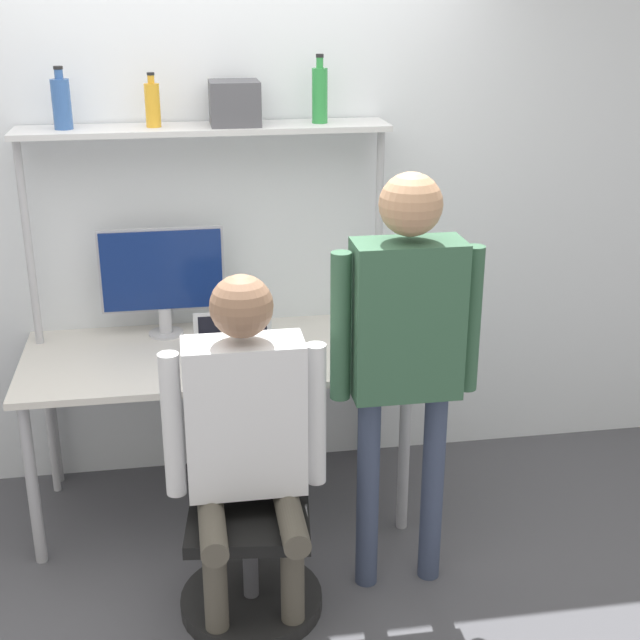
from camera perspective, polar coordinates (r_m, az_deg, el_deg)
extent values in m
plane|color=#4C4C51|center=(4.03, -5.88, -14.63)|extent=(12.00, 12.00, 0.00)
cube|color=silver|center=(4.25, -7.31, 7.28)|extent=(8.00, 0.06, 2.70)
cube|color=beige|center=(4.02, -6.67, -2.26)|extent=(1.71, 0.79, 0.03)
cylinder|color=#A5A5AA|center=(3.95, -17.93, -10.00)|extent=(0.05, 0.05, 0.75)
cylinder|color=#A5A5AA|center=(4.00, 5.40, -8.54)|extent=(0.05, 0.05, 0.75)
cylinder|color=#A5A5AA|center=(4.54, -16.82, -5.71)|extent=(0.05, 0.05, 0.75)
cylinder|color=#A5A5AA|center=(4.58, 3.30, -4.51)|extent=(0.05, 0.05, 0.75)
cube|color=silver|center=(4.00, -7.45, 12.05)|extent=(1.63, 0.28, 0.02)
cylinder|color=#B2B2B7|center=(4.26, -17.61, -0.23)|extent=(0.04, 0.04, 1.75)
cylinder|color=#B2B2B7|center=(4.31, 3.67, 0.99)|extent=(0.04, 0.04, 1.75)
cylinder|color=#B7B7BC|center=(4.25, -9.82, -0.84)|extent=(0.16, 0.16, 0.01)
cylinder|color=#B7B7BC|center=(4.23, -9.87, -0.01)|extent=(0.06, 0.06, 0.12)
cube|color=#B7B7BC|center=(4.16, -10.08, 3.19)|extent=(0.57, 0.01, 0.39)
cube|color=navy|center=(4.15, -10.08, 3.16)|extent=(0.55, 0.02, 0.37)
cube|color=#BCBCC1|center=(3.85, -5.43, -2.96)|extent=(0.34, 0.21, 0.01)
cube|color=black|center=(3.84, -5.42, -2.97)|extent=(0.29, 0.12, 0.00)
cube|color=#BCBCC1|center=(3.89, -5.58, -0.98)|extent=(0.34, 0.05, 0.21)
cube|color=black|center=(3.89, -5.58, -1.03)|extent=(0.30, 0.03, 0.18)
cube|color=silver|center=(3.86, -1.47, -2.82)|extent=(0.07, 0.15, 0.01)
cube|color=black|center=(3.86, -1.47, -2.75)|extent=(0.06, 0.13, 0.00)
cylinder|color=black|center=(3.72, -4.40, -17.45)|extent=(0.56, 0.56, 0.06)
cylinder|color=#4C4C51|center=(3.60, -4.48, -15.00)|extent=(0.06, 0.06, 0.33)
cube|color=black|center=(3.49, -4.57, -12.45)|extent=(0.51, 0.51, 0.05)
cube|color=black|center=(3.55, -4.59, -7.21)|extent=(0.42, 0.09, 0.45)
cylinder|color=#4C473D|center=(3.46, -6.68, -16.86)|extent=(0.09, 0.09, 0.44)
cylinder|color=#4C473D|center=(3.48, -1.77, -16.49)|extent=(0.09, 0.09, 0.44)
cylinder|color=#4C473D|center=(3.33, -6.91, -12.91)|extent=(0.10, 0.38, 0.10)
cylinder|color=#4C473D|center=(3.35, -1.89, -12.55)|extent=(0.10, 0.38, 0.10)
cube|color=silver|center=(3.31, -4.82, -6.17)|extent=(0.44, 0.20, 0.60)
cylinder|color=silver|center=(3.31, -9.42, -6.68)|extent=(0.08, 0.08, 0.57)
cylinder|color=silver|center=(3.35, -0.26, -6.09)|extent=(0.08, 0.08, 0.57)
sphere|color=#8C664C|center=(3.14, -5.05, 0.89)|extent=(0.23, 0.23, 0.23)
cylinder|color=#38425B|center=(3.62, 3.08, -10.93)|extent=(0.09, 0.09, 0.85)
cylinder|color=#38425B|center=(3.68, 7.21, -10.51)|extent=(0.09, 0.09, 0.85)
cube|color=#33593F|center=(3.33, 5.56, 0.03)|extent=(0.41, 0.20, 0.60)
cylinder|color=#33593F|center=(3.28, 1.32, -0.46)|extent=(0.08, 0.08, 0.57)
cylinder|color=#33593F|center=(3.41, 9.63, 0.04)|extent=(0.08, 0.08, 0.57)
sphere|color=tan|center=(3.20, 5.83, 7.38)|extent=(0.23, 0.23, 0.23)
cylinder|color=gold|center=(3.98, -10.67, 13.35)|extent=(0.06, 0.06, 0.18)
cylinder|color=gold|center=(3.97, -10.77, 14.90)|extent=(0.03, 0.03, 0.03)
cylinder|color=black|center=(3.97, -10.79, 15.22)|extent=(0.03, 0.03, 0.01)
cylinder|color=#335999|center=(4.00, -16.21, 13.12)|extent=(0.08, 0.08, 0.21)
cylinder|color=#335999|center=(3.99, -16.39, 14.86)|extent=(0.04, 0.04, 0.04)
cylinder|color=black|center=(3.99, -16.42, 15.23)|extent=(0.04, 0.04, 0.01)
cylinder|color=#2D8C3F|center=(4.03, -0.02, 14.16)|extent=(0.07, 0.07, 0.24)
cylinder|color=#2D8C3F|center=(4.02, -0.02, 16.14)|extent=(0.03, 0.03, 0.04)
cylinder|color=black|center=(4.01, -0.02, 16.56)|extent=(0.03, 0.03, 0.01)
cube|color=#4C4C51|center=(3.99, -5.49, 13.66)|extent=(0.21, 0.22, 0.19)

